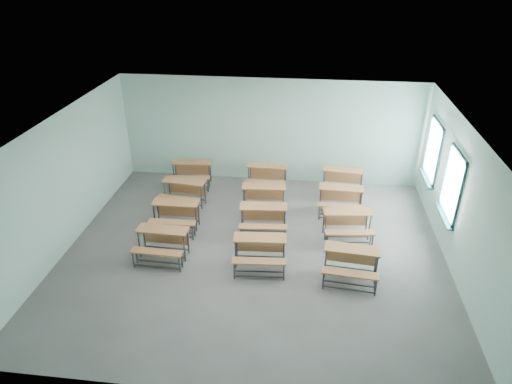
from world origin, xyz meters
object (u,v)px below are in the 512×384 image
desk_unit_r0c1 (260,249)px  desk_unit_r1c2 (348,222)px  desk_unit_r0c2 (351,260)px  desk_unit_r1c1 (264,216)px  desk_unit_r2c2 (341,197)px  desk_unit_r0c0 (162,240)px  desk_unit_r3c0 (192,170)px  desk_unit_r2c1 (264,195)px  desk_unit_r3c1 (267,174)px  desk_unit_r2c0 (183,190)px  desk_unit_r3c2 (343,178)px  desk_unit_r1c0 (175,212)px

desk_unit_r0c1 → desk_unit_r1c2: 2.46m
desk_unit_r0c1 → desk_unit_r0c2: size_ratio=0.99×
desk_unit_r1c1 → desk_unit_r2c2: 2.35m
desk_unit_r0c0 → desk_unit_r0c1: bearing=0.3°
desk_unit_r0c0 → desk_unit_r3c0: (-0.24, 3.77, 0.00)m
desk_unit_r0c2 → desk_unit_r2c1: size_ratio=1.02×
desk_unit_r0c2 → desk_unit_r3c1: 4.61m
desk_unit_r2c1 → desk_unit_r2c2: bearing=0.9°
desk_unit_r3c0 → desk_unit_r0c2: bearing=-47.3°
desk_unit_r0c2 → desk_unit_r3c1: same height
desk_unit_r2c0 → desk_unit_r3c2: 4.64m
desk_unit_r0c0 → desk_unit_r0c2: (4.30, -0.26, 0.00)m
desk_unit_r0c0 → desk_unit_r1c0: (-0.04, 1.27, 0.00)m
desk_unit_r1c2 → desk_unit_r2c2: size_ratio=1.04×
desk_unit_r0c1 → desk_unit_r2c1: same height
desk_unit_r3c1 → desk_unit_r3c2: size_ratio=0.96×
desk_unit_r1c2 → desk_unit_r2c2: same height
desk_unit_r0c2 → desk_unit_r3c2: bearing=95.0°
desk_unit_r3c2 → desk_unit_r0c1: bearing=-113.0°
desk_unit_r0c1 → desk_unit_r2c0: 3.53m
desk_unit_r1c1 → desk_unit_r2c1: (-0.11, 1.10, 0.00)m
desk_unit_r2c0 → desk_unit_r2c2: 4.35m
desk_unit_r3c0 → desk_unit_r3c1: 2.30m
desk_unit_r1c0 → desk_unit_r2c0: (-0.11, 1.22, 0.00)m
desk_unit_r1c0 → desk_unit_r2c2: (4.24, 1.33, 0.00)m
desk_unit_r0c0 → desk_unit_r3c2: bearing=43.2°
desk_unit_r0c2 → desk_unit_r2c1: same height
desk_unit_r0c2 → desk_unit_r1c2: (0.01, 1.59, 0.00)m
desk_unit_r0c0 → desk_unit_r1c2: same height
desk_unit_r3c1 → desk_unit_r3c2: (2.24, 0.00, 0.00)m
desk_unit_r0c0 → desk_unit_r3c2: (4.31, 3.77, 0.00)m
desk_unit_r0c2 → desk_unit_r1c1: size_ratio=1.01×
desk_unit_r1c1 → desk_unit_r3c2: 3.21m
desk_unit_r1c0 → desk_unit_r1c2: 4.35m
desk_unit_r0c1 → desk_unit_r2c0: size_ratio=0.98×
desk_unit_r0c0 → desk_unit_r3c1: same height
desk_unit_r3c0 → desk_unit_r1c0: bearing=-91.2°
desk_unit_r0c0 → desk_unit_r2c2: bearing=33.7°
desk_unit_r0c0 → desk_unit_r1c0: bearing=93.8°
desk_unit_r0c0 → desk_unit_r0c2: bearing=-1.5°
desk_unit_r3c0 → desk_unit_r1c1: bearing=-50.4°
desk_unit_r0c0 → desk_unit_r3c1: size_ratio=1.01×
desk_unit_r3c0 → desk_unit_r3c1: size_ratio=1.05×
desk_unit_r0c2 → desk_unit_r2c1: (-2.19, 2.70, 0.00)m
desk_unit_r0c2 → desk_unit_r3c2: size_ratio=1.00×
desk_unit_r0c0 → desk_unit_r3c1: bearing=63.3°
desk_unit_r0c0 → desk_unit_r1c0: same height
desk_unit_r1c2 → desk_unit_r3c1: size_ratio=1.06×
desk_unit_r2c0 → desk_unit_r0c2: bearing=-24.8°
desk_unit_r2c2 → desk_unit_r3c1: (-2.13, 1.17, 0.00)m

